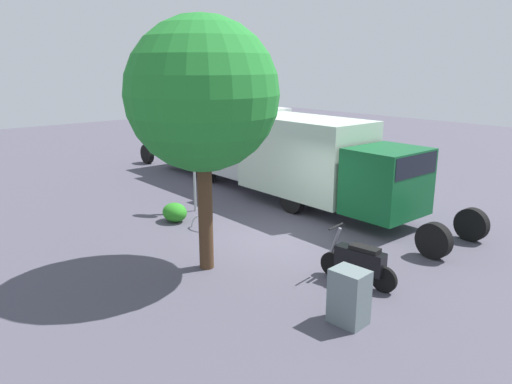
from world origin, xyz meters
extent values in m
plane|color=#4A4755|center=(0.00, 0.00, 0.00)|extent=(60.00, 60.00, 0.00)
cylinder|color=black|center=(1.48, -2.09, 0.45)|extent=(0.90, 0.26, 0.90)
cylinder|color=black|center=(1.45, -3.99, 0.45)|extent=(0.90, 0.26, 0.90)
cylinder|color=black|center=(-3.43, -2.01, 0.45)|extent=(0.90, 0.26, 0.90)
cylinder|color=black|center=(-3.46, -3.91, 0.45)|extent=(0.90, 0.26, 0.90)
cube|color=silver|center=(1.86, -3.04, 1.69)|extent=(4.44, 2.26, 2.48)
cube|color=#0F5729|center=(-1.34, -2.99, 1.40)|extent=(1.83, 2.13, 1.90)
cube|color=black|center=(-1.34, -2.99, 2.00)|extent=(1.85, 1.97, 0.60)
cylinder|color=black|center=(6.67, -4.41, 0.45)|extent=(0.90, 0.26, 0.90)
cylinder|color=black|center=(6.70, -2.51, 0.45)|extent=(0.90, 0.26, 0.90)
cylinder|color=black|center=(11.71, -4.47, 0.45)|extent=(0.90, 0.26, 0.90)
cylinder|color=black|center=(11.73, -2.57, 0.45)|extent=(0.90, 0.26, 0.90)
cube|color=silver|center=(6.29, -3.46, 1.73)|extent=(4.56, 2.25, 2.57)
cube|color=#1C693A|center=(9.55, -3.50, 1.40)|extent=(1.82, 2.12, 1.90)
cube|color=black|center=(9.55, -3.50, 2.00)|extent=(1.84, 1.96, 0.60)
cylinder|color=black|center=(-2.48, 0.64, 0.28)|extent=(0.57, 0.18, 0.56)
cylinder|color=black|center=(-3.72, 0.46, 0.28)|extent=(0.57, 0.18, 0.56)
cube|color=black|center=(-3.15, 0.54, 0.56)|extent=(1.14, 0.48, 0.48)
cube|color=black|center=(-3.25, 0.53, 0.83)|extent=(0.67, 0.37, 0.12)
cylinder|color=slate|center=(-2.53, 0.64, 0.83)|extent=(0.29, 0.11, 0.69)
cylinder|color=black|center=(-2.53, 0.64, 1.18)|extent=(0.12, 0.55, 0.04)
cylinder|color=#9E9EA3|center=(3.71, 0.13, 1.33)|extent=(0.08, 0.08, 2.66)
cylinder|color=red|center=(3.71, 0.15, 2.47)|extent=(0.71, 0.32, 0.76)
cube|color=yellow|center=(3.71, 0.15, 1.83)|extent=(0.33, 0.33, 0.44)
cylinder|color=#47301E|center=(-0.24, 2.50, 1.41)|extent=(0.33, 0.33, 2.82)
sphere|color=#217C2C|center=(-0.24, 2.50, 3.99)|extent=(3.33, 3.33, 3.33)
cube|color=slate|center=(-4.01, 2.00, 0.52)|extent=(0.68, 0.55, 1.04)
torus|color=#B7B7BC|center=(2.04, 1.06, 0.00)|extent=(0.85, 0.14, 0.85)
ellipsoid|color=#298321|center=(3.20, 1.22, 0.29)|extent=(0.84, 0.68, 0.57)
camera|label=1|loc=(-8.96, 8.57, 4.62)|focal=34.08mm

